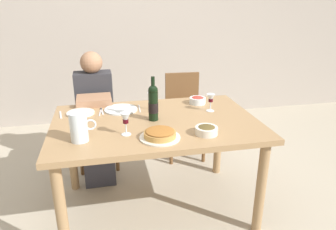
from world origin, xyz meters
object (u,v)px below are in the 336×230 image
(wine_glass_right_diner, at_px, (211,99))
(dinner_plate_left_setting, at_px, (81,113))
(water_pitcher, at_px, (79,129))
(wine_glass_left_diner, at_px, (152,98))
(wine_glass_centre, at_px, (126,119))
(chair_left, at_px, (96,116))
(baked_tart, at_px, (160,134))
(salad_bowl, at_px, (198,100))
(dinner_plate_right_setting, at_px, (121,109))
(diner_left, at_px, (95,113))
(dining_table, at_px, (156,132))
(olive_bowl, at_px, (206,130))
(chair_right, at_px, (184,110))
(wine_bottle, at_px, (153,103))

(wine_glass_right_diner, distance_m, dinner_plate_left_setting, 1.03)
(water_pitcher, height_order, wine_glass_left_diner, water_pitcher)
(wine_glass_centre, relative_size, chair_left, 0.18)
(baked_tart, xyz_separation_m, salad_bowl, (0.44, 0.62, 0.00))
(baked_tart, bearing_deg, wine_glass_right_diner, 40.93)
(wine_glass_left_diner, bearing_deg, water_pitcher, -138.18)
(wine_glass_left_diner, distance_m, dinner_plate_right_setting, 0.27)
(wine_glass_right_diner, bearing_deg, diner_left, 149.06)
(dining_table, bearing_deg, olive_bowl, -47.02)
(wine_glass_right_diner, bearing_deg, dinner_plate_left_setting, 171.42)
(salad_bowl, bearing_deg, wine_glass_left_diner, -169.72)
(dining_table, bearing_deg, chair_left, 116.68)
(water_pitcher, height_order, dinner_plate_left_setting, water_pitcher)
(dinner_plate_right_setting, bearing_deg, water_pitcher, -119.10)
(diner_left, bearing_deg, baked_tart, 112.45)
(chair_left, bearing_deg, salad_bowl, 145.17)
(chair_right, bearing_deg, water_pitcher, 53.15)
(baked_tart, bearing_deg, salad_bowl, 54.56)
(dining_table, xyz_separation_m, baked_tart, (-0.03, -0.31, 0.12))
(dinner_plate_left_setting, bearing_deg, water_pitcher, -87.56)
(chair_left, height_order, chair_right, same)
(olive_bowl, distance_m, chair_left, 1.45)
(chair_left, bearing_deg, baked_tart, 108.38)
(olive_bowl, relative_size, wine_glass_right_diner, 1.07)
(dinner_plate_left_setting, bearing_deg, olive_bowl, -34.65)
(dining_table, height_order, dinner_plate_left_setting, dinner_plate_left_setting)
(wine_bottle, relative_size, diner_left, 0.28)
(wine_glass_centre, distance_m, dinner_plate_right_setting, 0.50)
(olive_bowl, height_order, wine_glass_right_diner, wine_glass_right_diner)
(water_pitcher, height_order, salad_bowl, water_pitcher)
(wine_bottle, distance_m, wine_glass_centre, 0.32)
(wine_bottle, distance_m, dinner_plate_left_setting, 0.60)
(baked_tart, xyz_separation_m, wine_glass_left_diner, (0.04, 0.55, 0.07))
(wine_bottle, bearing_deg, dining_table, -57.92)
(water_pitcher, distance_m, olive_bowl, 0.82)
(water_pitcher, bearing_deg, olive_bowl, -4.76)
(baked_tart, relative_size, salad_bowl, 1.93)
(dining_table, height_order, wine_glass_left_diner, wine_glass_left_diner)
(dinner_plate_left_setting, bearing_deg, baked_tart, -47.84)
(baked_tart, distance_m, wine_glass_centre, 0.24)
(wine_glass_left_diner, xyz_separation_m, wine_glass_right_diner, (0.45, -0.13, -0.00))
(dining_table, distance_m, dinner_plate_right_setting, 0.38)
(wine_glass_centre, bearing_deg, salad_bowl, 38.72)
(wine_glass_right_diner, height_order, diner_left, diner_left)
(wine_bottle, height_order, wine_glass_right_diner, wine_bottle)
(chair_right, bearing_deg, salad_bowl, 90.16)
(diner_left, bearing_deg, dining_table, 123.01)
(water_pitcher, height_order, wine_glass_right_diner, water_pitcher)
(wine_bottle, distance_m, salad_bowl, 0.53)
(olive_bowl, relative_size, chair_left, 0.17)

